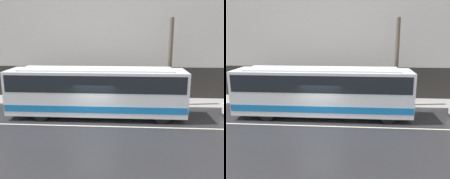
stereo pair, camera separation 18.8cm
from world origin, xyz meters
The scene contains 7 objects.
ground_plane centered at (0.00, 0.00, 0.00)m, with size 60.00×60.00×0.00m, color #262628.
sidewalk centered at (0.00, 5.34, 0.07)m, with size 60.00×2.67×0.14m.
building_facade centered at (0.00, 6.82, 5.56)m, with size 60.00×0.35×11.52m.
lane_stripe centered at (0.00, 0.00, 0.00)m, with size 54.00×0.14×0.01m.
transit_bus centered at (0.01, 1.79, 1.91)m, with size 11.94×2.53×3.40m.
utility_pole_near centered at (5.30, 4.49, 3.47)m, with size 0.30×0.30×6.65m.
pedestrian_waiting centered at (-1.23, 6.00, 0.92)m, with size 0.36×0.36×1.67m.
Camera 2 is at (2.30, -14.58, 5.88)m, focal length 40.00 mm.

